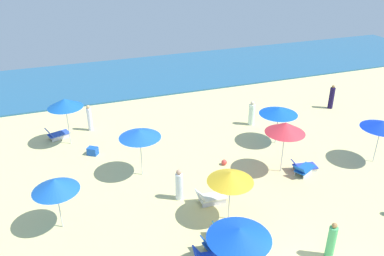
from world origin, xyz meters
TOP-DOWN VIEW (x-y plane):
  - ocean at (0.00, 24.74)m, footprint 60.00×10.52m
  - umbrella_0 at (-1.10, 4.84)m, footprint 1.93×1.93m
  - lounge_chair_0_0 at (-1.63, 3.86)m, footprint 1.27×0.71m
  - lounge_chair_0_1 at (-1.41, 6.13)m, footprint 1.44×0.71m
  - umbrella_1 at (-7.80, 6.73)m, footprint 1.87×1.87m
  - umbrella_2 at (8.21, 6.46)m, footprint 2.08×2.08m
  - umbrella_3 at (-3.75, 9.46)m, footprint 2.06×2.06m
  - umbrella_4 at (-6.89, 14.11)m, footprint 1.97×1.97m
  - lounge_chair_4_0 at (-7.60, 15.05)m, footprint 1.42×1.02m
  - umbrella_5 at (4.38, 10.12)m, footprint 2.18×2.18m
  - umbrella_6 at (3.01, 7.33)m, footprint 1.98×1.98m
  - lounge_chair_6_0 at (4.12, 6.97)m, footprint 1.38×0.81m
  - lounge_chair_6_1 at (3.96, 6.70)m, footprint 1.46×1.10m
  - umbrella_7 at (-2.20, 1.80)m, footprint 2.21×2.21m
  - lounge_chair_7_0 at (-2.19, 3.35)m, footprint 1.58×0.85m
  - beachgoer_0 at (-5.58, 15.49)m, footprint 0.35×0.35m
  - beachgoer_1 at (10.67, 13.26)m, footprint 0.43×0.43m
  - beachgoer_2 at (1.52, 1.52)m, footprint 0.43×0.43m
  - beachgoer_4 at (-2.62, 6.90)m, footprint 0.42×0.42m
  - beachgoer_5 at (4.19, 12.79)m, footprint 0.45×0.45m
  - cooler_box_0 at (-5.84, 12.37)m, footprint 0.67×0.64m
  - beach_ball_1 at (0.54, 8.89)m, footprint 0.30×0.30m

SIDE VIEW (x-z plane):
  - ocean at x=0.00m, z-range 0.00..0.12m
  - beach_ball_1 at x=0.54m, z-range 0.00..0.30m
  - cooler_box_0 at x=-5.84m, z-range 0.00..0.43m
  - lounge_chair_6_0 at x=4.12m, z-range -0.07..0.54m
  - lounge_chair_7_0 at x=-2.19m, z-range -0.10..0.60m
  - lounge_chair_0_0 at x=-1.63m, z-range -0.07..0.60m
  - lounge_chair_6_1 at x=3.96m, z-range -0.07..0.60m
  - lounge_chair_4_0 at x=-7.60m, z-range -0.10..0.66m
  - lounge_chair_0_1 at x=-1.41m, z-range -0.07..0.64m
  - beachgoer_4 at x=-2.62m, z-range -0.05..1.51m
  - beachgoer_5 at x=4.19m, z-range -0.06..1.54m
  - beachgoer_2 at x=1.52m, z-range -0.05..1.53m
  - beachgoer_1 at x=10.67m, z-range -0.06..1.64m
  - beachgoer_0 at x=-5.58m, z-range -0.04..1.65m
  - umbrella_5 at x=4.38m, z-range 0.91..3.14m
  - umbrella_7 at x=-2.20m, z-range 0.91..3.14m
  - umbrella_1 at x=-7.80m, z-range 0.91..3.26m
  - umbrella_0 at x=-1.10m, z-range 0.95..3.29m
  - umbrella_2 at x=8.21m, z-range 0.99..3.37m
  - umbrella_3 at x=-3.75m, z-range 1.06..3.59m
  - umbrella_6 at x=3.01m, z-range 1.11..3.87m
  - umbrella_4 at x=-6.89m, z-range 1.14..3.95m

